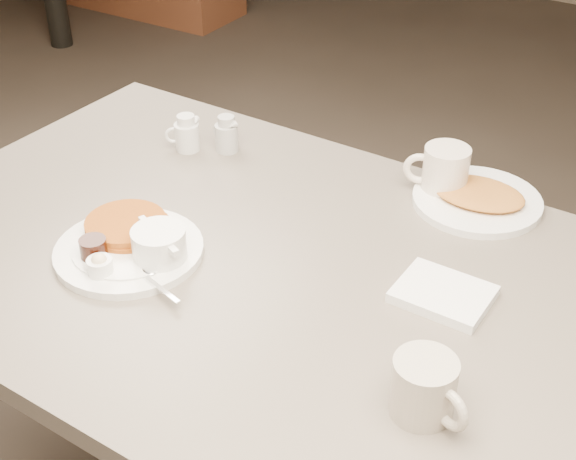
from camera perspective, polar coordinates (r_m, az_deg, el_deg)
The scene contains 8 objects.
diner_table at distance 1.49m, azimuth -0.43°, elevation -8.04°, with size 1.50×0.90×0.75m.
main_plate at distance 1.43m, azimuth -10.94°, elevation -0.96°, with size 0.34×0.34×0.07m.
coffee_mug_near at distance 1.12m, azimuth 9.74°, elevation -11.01°, with size 0.14×0.12×0.09m.
napkin at distance 1.33m, azimuth 10.98°, elevation -4.51°, with size 0.15×0.12×0.02m.
coffee_mug_far at distance 1.59m, azimuth 11.02°, elevation 4.12°, with size 0.14×0.12×0.10m.
creamer_left at distance 1.74m, azimuth -7.24°, elevation 6.79°, with size 0.07×0.07×0.08m.
creamer_right at distance 1.73m, azimuth -4.40°, elevation 6.77°, with size 0.08×0.06×0.08m.
hash_plate at distance 1.59m, azimuth 13.33°, elevation 2.22°, with size 0.27×0.27×0.04m.
Camera 1 is at (0.62, -0.91, 1.58)m, focal length 49.95 mm.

